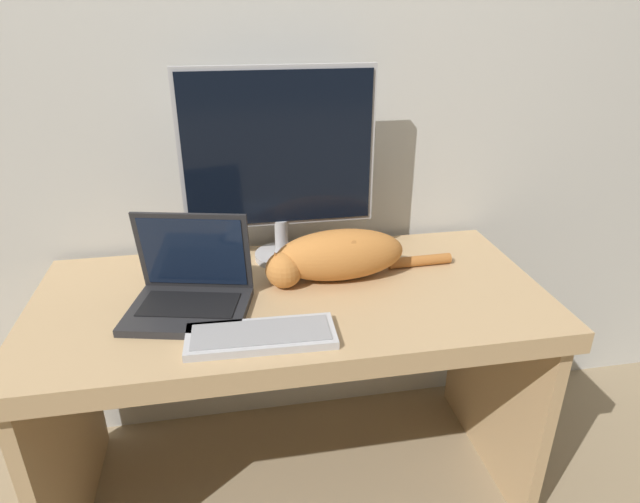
% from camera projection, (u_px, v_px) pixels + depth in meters
% --- Properties ---
extents(wall_back, '(6.40, 0.06, 2.60)m').
position_uv_depth(wall_back, '(270.00, 53.00, 1.57)').
color(wall_back, silver).
rests_on(wall_back, ground_plane).
extents(desk, '(1.40, 0.66, 0.71)m').
position_uv_depth(desk, '(292.00, 338.00, 1.54)').
color(desk, tan).
rests_on(desk, ground_plane).
extents(monitor, '(0.56, 0.17, 0.58)m').
position_uv_depth(monitor, '(279.00, 159.00, 1.54)').
color(monitor, '#B2B2B7').
rests_on(monitor, desk).
extents(laptop, '(0.34, 0.30, 0.25)m').
position_uv_depth(laptop, '(190.00, 292.00, 1.38)').
color(laptop, '#232326').
rests_on(laptop, desk).
extents(external_keyboard, '(0.36, 0.15, 0.02)m').
position_uv_depth(external_keyboard, '(261.00, 336.00, 1.26)').
color(external_keyboard, '#BCBCC1').
rests_on(external_keyboard, desk).
extents(cat, '(0.57, 0.16, 0.15)m').
position_uv_depth(cat, '(336.00, 255.00, 1.52)').
color(cat, '#C67A38').
rests_on(cat, desk).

